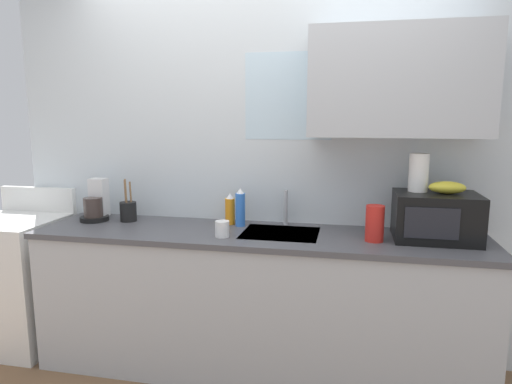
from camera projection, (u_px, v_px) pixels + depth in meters
The scene contains 13 objects.
kitchen_wall_assembly at pixel (288, 154), 2.94m from camera, with size 3.51×0.42×2.50m.
counter_unit at pixel (256, 301), 2.82m from camera, with size 2.74×0.63×0.90m.
sink_faucet at pixel (286, 207), 2.92m from camera, with size 0.03×0.03×0.23m, color #B2B5BA.
stove_range at pixel (18, 280), 3.17m from camera, with size 0.60×0.60×1.08m.
microwave at pixel (436, 217), 2.56m from camera, with size 0.46×0.35×0.27m.
banana_bunch at pixel (447, 188), 2.52m from camera, with size 0.20×0.11×0.07m, color gold.
paper_towel_roll at pixel (419, 172), 2.59m from camera, with size 0.11×0.11×0.22m, color white.
coffee_maker at pixel (96, 205), 3.06m from camera, with size 0.19×0.21×0.28m.
dish_soap_bottle_blue at pixel (240, 208), 2.89m from camera, with size 0.06×0.06×0.25m.
dish_soap_bottle_orange at pixel (230, 210), 2.94m from camera, with size 0.06×0.06×0.21m.
cereal_canister at pixel (375, 223), 2.54m from camera, with size 0.10×0.10×0.21m, color red.
mug_white at pixel (222, 229), 2.63m from camera, with size 0.08×0.08×0.10m, color white.
utensil_crock at pixel (128, 211), 3.03m from camera, with size 0.11×0.11×0.29m.
Camera 1 is at (0.55, -2.61, 1.60)m, focal length 31.58 mm.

